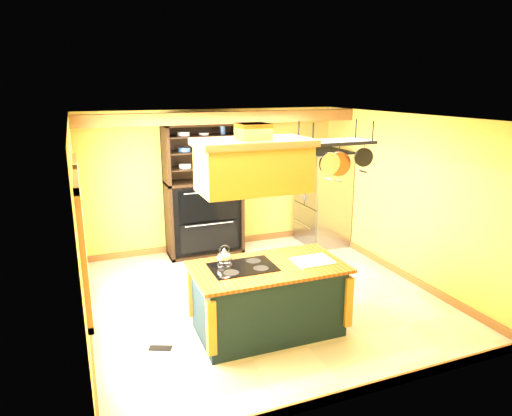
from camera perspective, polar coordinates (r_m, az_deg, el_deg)
floor at (r=7.08m, az=0.84°, el=-11.08°), size 5.00×5.00×0.00m
ceiling at (r=6.38m, az=0.94°, el=11.28°), size 5.00×5.00×0.00m
wall_back at (r=8.90m, az=-5.27°, el=3.51°), size 5.00×0.02×2.70m
wall_front at (r=4.52m, az=13.20°, el=-8.37°), size 5.00×0.02×2.70m
wall_left at (r=6.14m, az=-21.26°, el=-2.75°), size 0.02×5.00×2.70m
wall_right at (r=7.87m, az=17.96°, el=1.32°), size 0.02×5.00×2.70m
ceiling_beam at (r=7.98m, az=-3.83°, el=11.20°), size 5.00×0.15×0.20m
window_near at (r=5.36m, az=-20.79°, el=-4.66°), size 0.06×1.06×1.56m
window_far at (r=6.70m, az=-21.09°, el=-0.84°), size 0.06×1.06×1.56m
kitchen_island at (r=5.99m, az=1.47°, el=-11.19°), size 1.95×1.09×1.11m
range_hood at (r=5.37m, az=-0.35°, el=5.60°), size 1.36×0.77×0.80m
pot_rack at (r=5.85m, az=9.85°, el=7.25°), size 0.98×0.46×0.72m
refrigerator at (r=9.26m, az=8.30°, el=1.06°), size 0.81×0.95×1.87m
hutch at (r=8.66m, az=-6.59°, el=0.40°), size 1.41×0.63×2.49m
floor_register at (r=5.96m, az=-11.86°, el=-16.76°), size 0.30×0.22×0.01m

